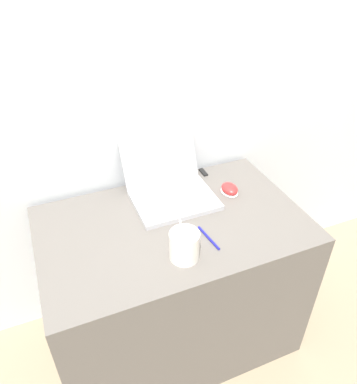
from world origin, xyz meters
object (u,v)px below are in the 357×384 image
at_px(computer_mouse, 230,189).
at_px(usb_stick, 203,172).
at_px(laptop, 169,185).
at_px(pen, 209,238).
at_px(drink_cup, 184,245).

height_order(computer_mouse, usb_stick, computer_mouse).
distance_m(laptop, pen, 0.32).
relative_size(drink_cup, usb_stick, 3.57).
bearing_deg(usb_stick, pen, -113.15).
bearing_deg(computer_mouse, pen, -132.85).
bearing_deg(laptop, drink_cup, -103.47).
bearing_deg(pen, usb_stick, 66.85).
distance_m(laptop, usb_stick, 0.23).
bearing_deg(computer_mouse, usb_stick, 101.74).
height_order(drink_cup, pen, drink_cup).
xyz_separation_m(drink_cup, usb_stick, (0.29, 0.46, -0.05)).
distance_m(drink_cup, computer_mouse, 0.43).
xyz_separation_m(laptop, usb_stick, (0.21, 0.10, -0.04)).
height_order(drink_cup, usb_stick, drink_cup).
height_order(laptop, computer_mouse, laptop).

